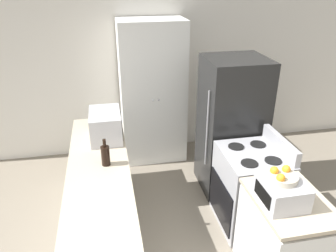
% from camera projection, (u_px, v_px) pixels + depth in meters
% --- Properties ---
extents(wall_back, '(7.00, 0.06, 2.60)m').
position_uv_depth(wall_back, '(149.00, 69.00, 4.91)').
color(wall_back, silver).
rests_on(wall_back, ground_plane).
extents(counter_left, '(0.60, 2.41, 0.90)m').
position_uv_depth(counter_left, '(102.00, 206.00, 3.38)').
color(counter_left, silver).
rests_on(counter_left, ground_plane).
extents(counter_right, '(0.60, 0.78, 0.90)m').
position_uv_depth(counter_right, '(283.00, 242.00, 2.94)').
color(counter_right, silver).
rests_on(counter_right, ground_plane).
extents(pantry_cabinet, '(0.92, 0.58, 2.06)m').
position_uv_depth(pantry_cabinet, '(153.00, 93.00, 4.73)').
color(pantry_cabinet, white).
rests_on(pantry_cabinet, ground_plane).
extents(stove, '(0.66, 0.72, 1.06)m').
position_uv_depth(stove, '(249.00, 188.00, 3.61)').
color(stove, '#9E9EA3').
rests_on(stove, ground_plane).
extents(refrigerator, '(0.75, 0.69, 1.73)m').
position_uv_depth(refrigerator, '(231.00, 126.00, 4.10)').
color(refrigerator, black).
rests_on(refrigerator, ground_plane).
extents(microwave, '(0.35, 0.51, 0.32)m').
position_uv_depth(microwave, '(106.00, 125.00, 3.67)').
color(microwave, '#B2B2B7').
rests_on(microwave, counter_left).
extents(wine_bottle, '(0.08, 0.08, 0.28)m').
position_uv_depth(wine_bottle, '(105.00, 155.00, 3.18)').
color(wine_bottle, black).
rests_on(wine_bottle, counter_left).
extents(toaster_oven, '(0.34, 0.38, 0.20)m').
position_uv_depth(toaster_oven, '(281.00, 192.00, 2.67)').
color(toaster_oven, '#B2B2B7').
rests_on(toaster_oven, counter_right).
extents(fruit_bowl, '(0.24, 0.24, 0.10)m').
position_uv_depth(fruit_bowl, '(282.00, 176.00, 2.63)').
color(fruit_bowl, '#B2A893').
rests_on(fruit_bowl, toaster_oven).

